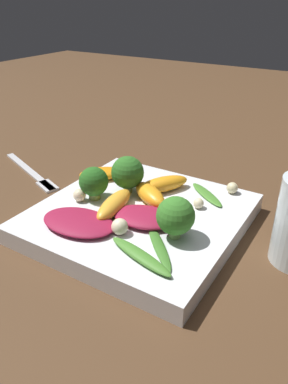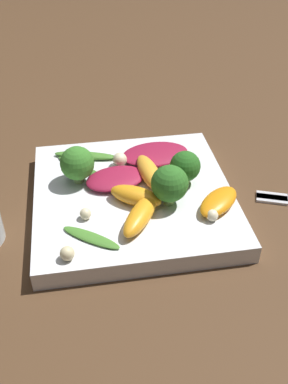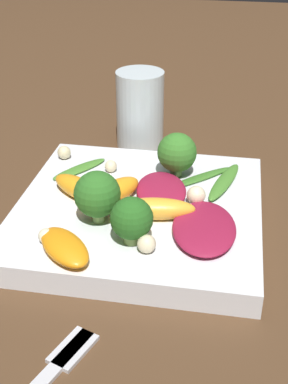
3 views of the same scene
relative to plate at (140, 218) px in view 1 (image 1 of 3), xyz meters
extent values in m
plane|color=#4C331E|center=(0.00, 0.00, -0.01)|extent=(2.40, 2.40, 0.00)
cube|color=white|center=(0.00, 0.00, 0.00)|extent=(0.24, 0.24, 0.02)
cube|color=silver|center=(0.04, 0.24, -0.01)|extent=(0.07, 0.17, 0.01)
cube|color=silver|center=(0.02, 0.18, -0.01)|extent=(0.03, 0.04, 0.01)
ellipsoid|color=maroon|center=(-0.02, -0.02, 0.02)|extent=(0.06, 0.08, 0.01)
ellipsoid|color=maroon|center=(-0.07, 0.04, 0.02)|extent=(0.07, 0.10, 0.01)
ellipsoid|color=orange|center=(0.05, 0.09, 0.02)|extent=(0.07, 0.07, 0.02)
ellipsoid|color=#FCAD33|center=(-0.02, 0.02, 0.02)|extent=(0.08, 0.03, 0.02)
ellipsoid|color=orange|center=(0.02, 0.00, 0.02)|extent=(0.06, 0.07, 0.02)
ellipsoid|color=orange|center=(0.06, 0.00, 0.02)|extent=(0.08, 0.06, 0.02)
cylinder|color=#84AD5B|center=(0.03, 0.04, 0.02)|extent=(0.01, 0.01, 0.02)
sphere|color=#2D6B23|center=(0.03, 0.04, 0.04)|extent=(0.04, 0.04, 0.04)
cylinder|color=#84AD5B|center=(-0.03, -0.06, 0.02)|extent=(0.01, 0.01, 0.02)
sphere|color=#387A28|center=(-0.03, -0.06, 0.04)|extent=(0.04, 0.04, 0.04)
cylinder|color=#7A9E51|center=(-0.01, 0.07, 0.02)|extent=(0.02, 0.02, 0.01)
sphere|color=#26601E|center=(-0.01, 0.07, 0.04)|extent=(0.04, 0.04, 0.04)
ellipsoid|color=#47842D|center=(0.08, -0.06, 0.01)|extent=(0.06, 0.07, 0.00)
ellipsoid|color=#3D7528|center=(-0.06, -0.06, 0.01)|extent=(0.07, 0.07, 0.00)
ellipsoid|color=#47842D|center=(-0.08, -0.05, 0.02)|extent=(0.04, 0.09, 0.01)
sphere|color=beige|center=(-0.02, 0.08, 0.02)|extent=(0.02, 0.02, 0.02)
sphere|color=beige|center=(0.10, -0.08, 0.02)|extent=(0.02, 0.02, 0.02)
sphere|color=beige|center=(0.07, 0.08, 0.02)|extent=(0.01, 0.01, 0.01)
sphere|color=beige|center=(0.04, -0.06, 0.02)|extent=(0.01, 0.01, 0.01)
sphere|color=beige|center=(-0.06, -0.01, 0.02)|extent=(0.02, 0.02, 0.02)
camera|label=1|loc=(-0.34, -0.22, 0.25)|focal=35.00mm
camera|label=2|loc=(0.43, -0.06, 0.35)|focal=42.00mm
camera|label=3|loc=(-0.08, 0.45, 0.29)|focal=50.00mm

